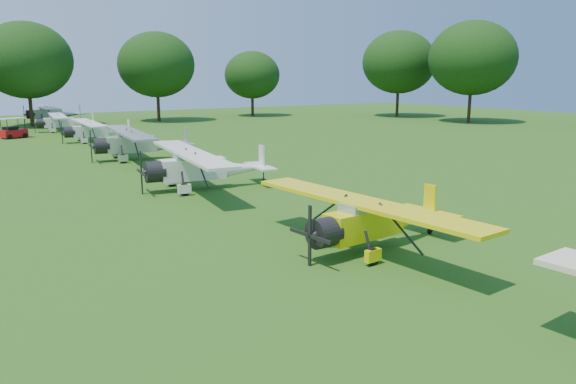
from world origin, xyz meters
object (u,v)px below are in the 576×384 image
at_px(aircraft_3, 203,165).
at_px(golf_cart, 13,132).
at_px(aircraft_2, 374,217).
at_px(aircraft_4, 139,141).
at_px(aircraft_7, 52,112).
at_px(aircraft_5, 95,129).
at_px(aircraft_6, 63,121).

height_order(aircraft_3, golf_cart, aircraft_3).
xyz_separation_m(aircraft_2, aircraft_4, (-0.17, 26.99, 0.17)).
bearing_deg(aircraft_4, aircraft_3, -86.16).
xyz_separation_m(aircraft_2, aircraft_7, (0.67, 67.10, 0.16)).
distance_m(aircraft_2, aircraft_4, 26.99).
bearing_deg(aircraft_7, golf_cart, -110.46).
bearing_deg(aircraft_4, aircraft_5, 95.60).
bearing_deg(aircraft_5, aircraft_7, 90.74).
bearing_deg(aircraft_2, aircraft_6, 85.40).
xyz_separation_m(aircraft_4, golf_cart, (-6.27, 21.50, -0.72)).
height_order(aircraft_6, aircraft_7, aircraft_7).
bearing_deg(aircraft_3, aircraft_4, 95.09).
relative_size(aircraft_6, golf_cart, 3.88).
height_order(aircraft_6, golf_cart, aircraft_6).
relative_size(aircraft_7, golf_cart, 4.37).
bearing_deg(aircraft_2, aircraft_5, 84.81).
distance_m(aircraft_4, aircraft_7, 40.12).
xyz_separation_m(aircraft_5, golf_cart, (-6.40, 7.76, -0.55)).
bearing_deg(aircraft_7, aircraft_2, -90.13).
distance_m(aircraft_4, golf_cart, 22.40).
relative_size(aircraft_5, aircraft_7, 0.89).
relative_size(aircraft_2, aircraft_4, 0.88).
relative_size(aircraft_2, aircraft_6, 1.01).
bearing_deg(aircraft_4, aircraft_7, 94.96).
bearing_deg(aircraft_5, golf_cart, 131.82).
height_order(aircraft_5, aircraft_7, aircraft_7).
bearing_deg(aircraft_3, golf_cart, 106.82).
distance_m(aircraft_3, aircraft_6, 39.10).
bearing_deg(aircraft_2, golf_cart, 92.33).
bearing_deg(aircraft_5, aircraft_3, -89.15).
bearing_deg(aircraft_2, aircraft_4, 85.12).
relative_size(aircraft_2, aircraft_7, 0.89).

